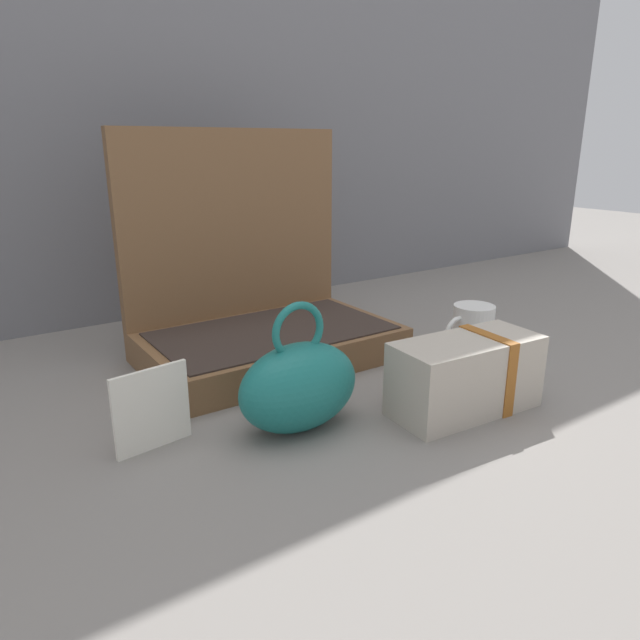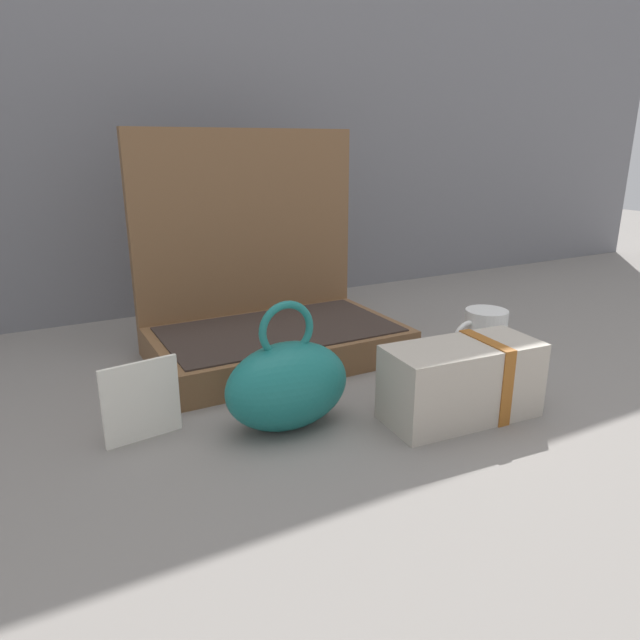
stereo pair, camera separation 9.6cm
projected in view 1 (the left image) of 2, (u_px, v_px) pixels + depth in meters
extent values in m
plane|color=slate|center=(320.00, 378.00, 1.02)|extent=(6.00, 6.00, 0.00)
cube|color=slate|center=(175.00, 5.00, 1.27)|extent=(3.20, 0.06, 1.40)
cube|color=brown|center=(273.00, 346.00, 1.09)|extent=(0.47, 0.28, 0.06)
cube|color=#332823|center=(272.00, 331.00, 1.08)|extent=(0.43, 0.25, 0.00)
cube|color=brown|center=(234.00, 240.00, 1.15)|extent=(0.47, 0.02, 0.43)
ellipsoid|color=#196B66|center=(299.00, 387.00, 0.82)|extent=(0.19, 0.11, 0.13)
torus|color=#196B66|center=(298.00, 331.00, 0.80)|extent=(0.08, 0.01, 0.08)
cube|color=#B2A899|center=(465.00, 375.00, 0.88)|extent=(0.25, 0.12, 0.12)
cube|color=#99561E|center=(485.00, 370.00, 0.90)|extent=(0.03, 0.11, 0.12)
cylinder|color=white|center=(473.00, 329.00, 1.14)|extent=(0.08, 0.08, 0.10)
torus|color=white|center=(457.00, 333.00, 1.11)|extent=(0.07, 0.01, 0.07)
cube|color=silver|center=(152.00, 409.00, 0.77)|extent=(0.11, 0.02, 0.12)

